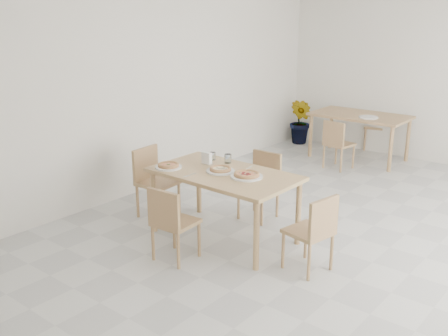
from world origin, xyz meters
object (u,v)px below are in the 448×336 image
Objects in this scene: plate_mushroom at (220,171)px; napkin_holder at (207,159)px; plate_margherita at (168,167)px; potted_plant at (301,122)px; plate_empty at (368,117)px; pizza_margherita at (168,165)px; chair_east at (314,229)px; second_table at (360,119)px; plate_pepperoni at (247,176)px; chair_back_s at (337,141)px; chair_west at (153,177)px; chair_south at (171,219)px; chair_back_n at (379,123)px; chair_north at (262,180)px; tumbler_a at (213,156)px; pizza_pepperoni at (247,174)px; pizza_mushroom at (220,169)px; main_table at (224,179)px; tumbler_b at (228,159)px.

plate_mushroom is 2.14× the size of napkin_holder.
potted_plant is (-0.93, 4.32, -0.34)m from plate_margherita.
napkin_holder reaches higher than plate_empty.
plate_margherita is 0.02m from pizza_margherita.
chair_east is at bearing -72.28° from plate_empty.
plate_mushroom reaches higher than second_table.
plate_pepperoni and chair_back_s have the same top height.
chair_back_s is at bearing -20.07° from chair_west.
chair_south is 4.41m from plate_empty.
chair_back_n is at bearing 96.89° from plate_pepperoni.
chair_west is at bearing -177.93° from plate_pepperoni.
second_table is (0.08, 3.71, -0.15)m from napkin_holder.
chair_north is 2.36× the size of plate_pepperoni.
tumbler_a is at bearing -105.02° from chair_back_n.
pizza_pepperoni is 3.63m from plate_empty.
pizza_mushroom is at bearing -70.26° from potted_plant.
main_table is 1.02× the size of second_table.
tumbler_b is 4.36m from chair_back_n.
napkin_holder is at bearing -68.02° from tumbler_a.
tumbler_a is (-0.36, 1.05, 0.35)m from chair_south.
chair_west is at bearing -113.12° from chair_back_n.
pizza_pepperoni is (0.00, 0.00, 0.02)m from plate_pepperoni.
chair_back_s is (0.32, 3.31, -0.31)m from plate_margherita.
plate_pepperoni is 4.67m from chair_back_n.
pizza_margherita reaches higher than chair_north.
chair_south is 0.80m from pizza_margherita.
second_table is (0.15, 3.52, -0.12)m from tumbler_a.
plate_margherita is at bearing -106.79° from chair_back_n.
chair_west is at bearing -159.66° from tumbler_b.
chair_west is at bearing -144.51° from chair_north.
chair_back_n reaches higher than pizza_margherita.
chair_east is 4.91m from potted_plant.
main_table is at bearing -88.56° from chair_north.
plate_pepperoni is (0.32, -0.74, 0.30)m from chair_north.
chair_back_s is at bearing 91.35° from tumbler_b.
pizza_pepperoni reaches higher than plate_empty.
main_table is at bearing -89.49° from plate_empty.
pizza_mushroom is at bearing -20.78° from napkin_holder.
pizza_margherita is at bearing -77.86° from potted_plant.
pizza_pepperoni is (0.33, 0.79, 0.33)m from chair_south.
chair_back_n reaches higher than plate_pepperoni.
chair_north is 5.53× the size of napkin_holder.
pizza_pepperoni is 1.16× the size of plate_empty.
plate_pepperoni is 0.43× the size of chair_back_s.
chair_back_s is at bearing 100.13° from pizza_pepperoni.
chair_east is 1.54m from napkin_holder.
plate_margherita reaches higher than main_table.
chair_north is at bearing 113.65° from plate_pepperoni.
tumbler_b reaches higher than chair_back_s.
plate_empty is at bearing 85.00° from napkin_holder.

